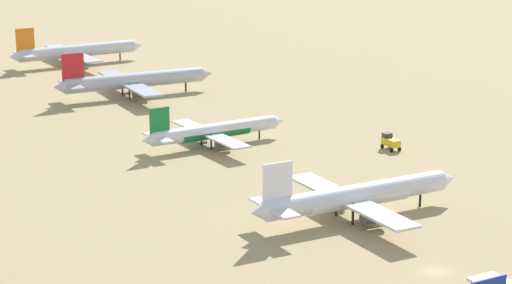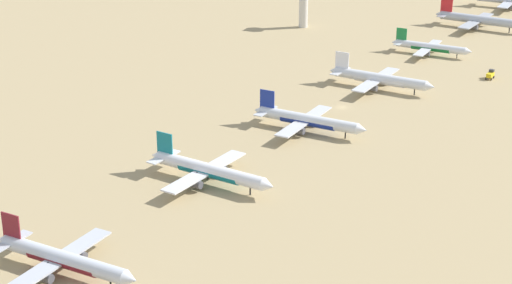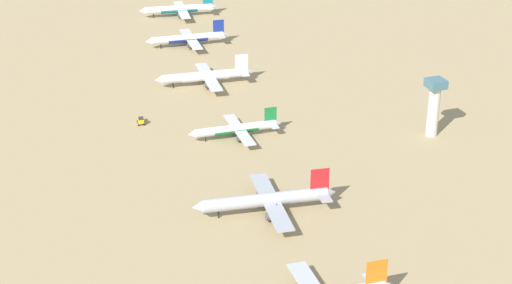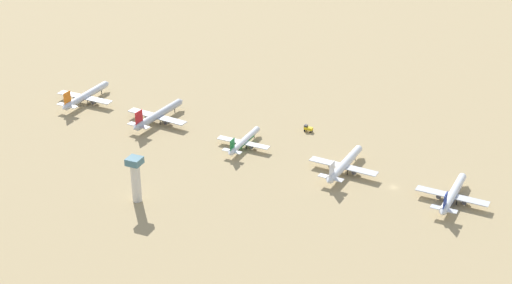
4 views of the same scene
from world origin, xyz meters
name	(u,v)px [view 2 (image 2 of 4)]	position (x,y,z in m)	size (l,w,h in m)	color
ground_plane	(342,107)	(0.00, 0.00, 0.00)	(2573.31, 2573.31, 0.00)	tan
parked_jet_1	(62,259)	(-19.22, -154.34, 4.39)	(45.79, 37.19, 13.20)	silver
parked_jet_2	(209,170)	(-12.57, -88.26, 4.57)	(47.61, 38.85, 13.74)	white
parked_jet_3	(307,120)	(-2.17, -31.04, 4.42)	(46.09, 37.46, 13.29)	silver
parked_jet_4	(379,79)	(6.02, 29.13, 4.60)	(47.95, 39.03, 13.82)	silver
parked_jet_5	(430,47)	(11.54, 91.46, 3.84)	(40.04, 32.50, 11.55)	silver
parked_jet_6	(479,20)	(21.49, 154.05, 4.94)	(50.87, 41.49, 14.67)	#B2B7C1
parked_jet_7	(512,1)	(28.95, 212.49, 4.83)	(49.68, 40.33, 14.33)	silver
service_truck	(490,74)	(45.84, 64.59, 2.08)	(3.13, 5.40, 3.90)	yellow
control_tower	(304,2)	(-65.33, 116.70, 13.96)	(7.20, 7.20, 24.67)	beige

